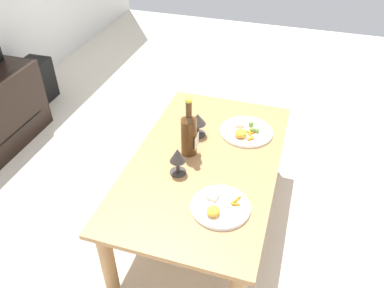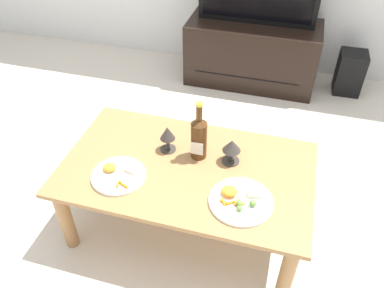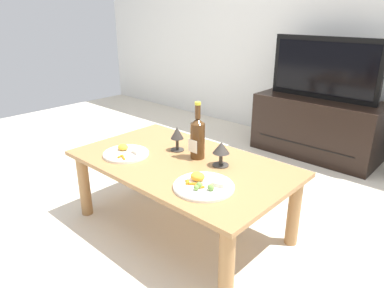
% 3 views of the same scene
% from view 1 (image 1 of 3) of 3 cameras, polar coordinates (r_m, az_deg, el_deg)
% --- Properties ---
extents(ground_plane, '(6.40, 6.40, 0.00)m').
position_cam_1_polar(ground_plane, '(2.28, 1.73, -10.79)').
color(ground_plane, beige).
extents(dining_table, '(1.25, 0.74, 0.44)m').
position_cam_1_polar(dining_table, '(2.02, 1.92, -3.88)').
color(dining_table, '#9E7042').
rests_on(dining_table, ground_plane).
extents(floor_speaker, '(0.21, 0.21, 0.35)m').
position_cam_1_polar(floor_speaker, '(3.49, -21.82, 8.80)').
color(floor_speaker, black).
rests_on(floor_speaker, ground_plane).
extents(wine_bottle, '(0.08, 0.08, 0.33)m').
position_cam_1_polar(wine_bottle, '(1.95, -0.46, 1.71)').
color(wine_bottle, '#4C2D14').
rests_on(wine_bottle, dining_table).
extents(goblet_left, '(0.08, 0.08, 0.15)m').
position_cam_1_polar(goblet_left, '(1.84, -2.14, -1.93)').
color(goblet_left, '#38332D').
rests_on(goblet_left, dining_table).
extents(goblet_right, '(0.09, 0.09, 0.14)m').
position_cam_1_polar(goblet_right, '(2.10, 0.83, 3.48)').
color(goblet_right, '#38332D').
rests_on(goblet_right, dining_table).
extents(dinner_plate_left, '(0.27, 0.27, 0.05)m').
position_cam_1_polar(dinner_plate_left, '(1.73, 4.14, -9.21)').
color(dinner_plate_left, white).
rests_on(dinner_plate_left, dining_table).
extents(dinner_plate_right, '(0.29, 0.29, 0.05)m').
position_cam_1_polar(dinner_plate_right, '(2.18, 7.99, 1.91)').
color(dinner_plate_right, white).
rests_on(dinner_plate_right, dining_table).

